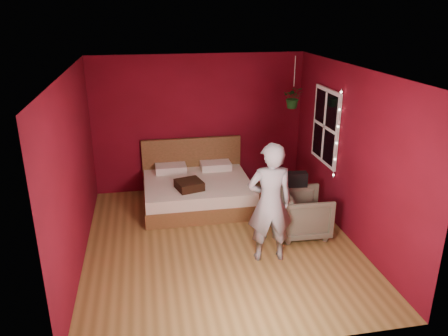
# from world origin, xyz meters

# --- Properties ---
(floor) EXTENTS (4.50, 4.50, 0.00)m
(floor) POSITION_xyz_m (0.00, 0.00, 0.00)
(floor) COLOR olive
(floor) RESTS_ON ground
(room_walls) EXTENTS (4.04, 4.54, 2.62)m
(room_walls) POSITION_xyz_m (0.00, 0.00, 1.68)
(room_walls) COLOR maroon
(room_walls) RESTS_ON ground
(window) EXTENTS (0.05, 0.97, 1.27)m
(window) POSITION_xyz_m (1.97, 0.90, 1.50)
(window) COLOR white
(window) RESTS_ON room_walls
(fairy_lights) EXTENTS (0.04, 0.04, 1.45)m
(fairy_lights) POSITION_xyz_m (1.94, 0.38, 1.50)
(fairy_lights) COLOR silver
(fairy_lights) RESTS_ON room_walls
(bed) EXTENTS (1.90, 1.61, 1.04)m
(bed) POSITION_xyz_m (-0.17, 1.48, 0.27)
(bed) COLOR brown
(bed) RESTS_ON ground
(person) EXTENTS (0.65, 0.45, 1.73)m
(person) POSITION_xyz_m (0.59, -0.55, 0.86)
(person) COLOR gray
(person) RESTS_ON ground
(armchair) EXTENTS (0.81, 0.79, 0.71)m
(armchair) POSITION_xyz_m (1.32, 0.04, 0.36)
(armchair) COLOR #696953
(armchair) RESTS_ON ground
(handbag) EXTENTS (0.34, 0.19, 0.23)m
(handbag) POSITION_xyz_m (1.29, 0.30, 0.83)
(handbag) COLOR black
(handbag) RESTS_ON armchair
(throw_pillow) EXTENTS (0.51, 0.51, 0.15)m
(throw_pillow) POSITION_xyz_m (-0.35, 1.05, 0.55)
(throw_pillow) COLOR black
(throw_pillow) RESTS_ON bed
(hanging_plant) EXTENTS (0.42, 0.38, 0.91)m
(hanging_plant) POSITION_xyz_m (1.59, 1.51, 1.89)
(hanging_plant) COLOR silver
(hanging_plant) RESTS_ON room_walls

